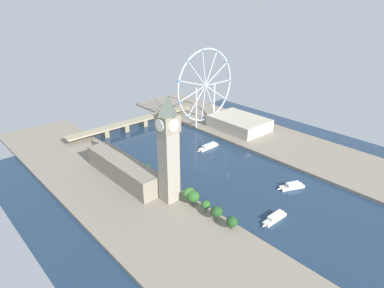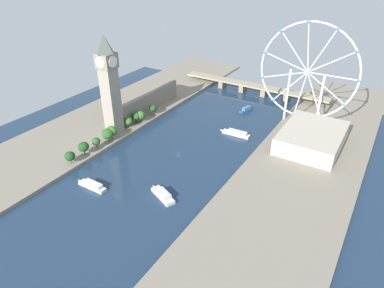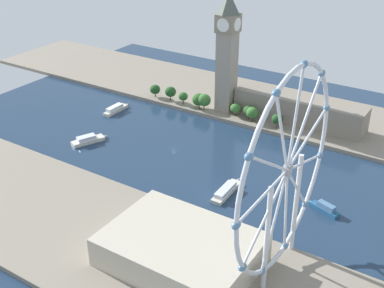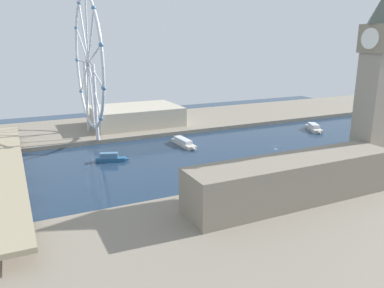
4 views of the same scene
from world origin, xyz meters
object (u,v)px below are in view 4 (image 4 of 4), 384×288
at_px(riverside_hall, 136,116).
at_px(tour_boat_1, 111,158).
at_px(parliament_block, 293,180).
at_px(ferris_wheel, 88,64).
at_px(clock_tower, 376,83).
at_px(tour_boat_2, 314,128).
at_px(tour_boat_0, 184,143).
at_px(river_bridge, 8,169).

bearing_deg(riverside_hall, tour_boat_1, 152.87).
bearing_deg(parliament_block, ferris_wheel, 18.98).
distance_m(clock_tower, parliament_block, 71.52).
relative_size(parliament_block, tour_boat_2, 3.69).
bearing_deg(clock_tower, riverside_hall, 22.82).
height_order(clock_tower, ferris_wheel, ferris_wheel).
bearing_deg(tour_boat_1, tour_boat_2, 21.41).
relative_size(tour_boat_0, tour_boat_1, 1.56).
distance_m(riverside_hall, river_bridge, 141.02).
bearing_deg(riverside_hall, tour_boat_2, -119.58).
xyz_separation_m(river_bridge, tour_boat_1, (14.92, -57.44, -5.93)).
distance_m(ferris_wheel, river_bridge, 107.72).
bearing_deg(ferris_wheel, parliament_block, -161.02).
bearing_deg(clock_tower, river_bridge, 66.54).
bearing_deg(tour_boat_1, river_bridge, -147.20).
xyz_separation_m(tour_boat_1, tour_boat_2, (9.65, -174.00, -0.07)).
xyz_separation_m(ferris_wheel, river_bridge, (-76.02, 59.23, -48.12)).
bearing_deg(river_bridge, ferris_wheel, -37.92).
distance_m(clock_tower, tour_boat_2, 125.73).
height_order(parliament_block, river_bridge, parliament_block).
bearing_deg(parliament_block, tour_boat_1, 29.68).
relative_size(ferris_wheel, riverside_hall, 1.41).
xyz_separation_m(clock_tower, parliament_block, (-10.59, 58.86, -39.22)).
distance_m(clock_tower, river_bridge, 194.50).
height_order(river_bridge, tour_boat_2, river_bridge).
relative_size(river_bridge, tour_boat_2, 6.87).
relative_size(tour_boat_1, tour_boat_2, 0.77).
xyz_separation_m(ferris_wheel, tour_boat_1, (-61.10, 1.79, -54.05)).
bearing_deg(tour_boat_0, river_bridge, -77.58).
xyz_separation_m(clock_tower, tour_boat_0, (104.76, 59.89, -50.00)).
relative_size(parliament_block, river_bridge, 0.54).
distance_m(river_bridge, tour_boat_2, 232.82).
bearing_deg(tour_boat_0, clock_tower, 27.74).
relative_size(parliament_block, ferris_wheel, 1.00).
height_order(parliament_block, riverside_hall, parliament_block).
distance_m(parliament_block, tour_boat_0, 115.86).
xyz_separation_m(tour_boat_0, tour_boat_2, (-4.76, -117.51, 0.14)).
relative_size(clock_tower, tour_boat_1, 4.43).
bearing_deg(tour_boat_0, riverside_hall, -171.06).
xyz_separation_m(ferris_wheel, tour_boat_2, (-51.45, -172.21, -54.12)).
bearing_deg(tour_boat_0, ferris_wheel, -132.50).
bearing_deg(riverside_hall, tour_boat_0, -169.05).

